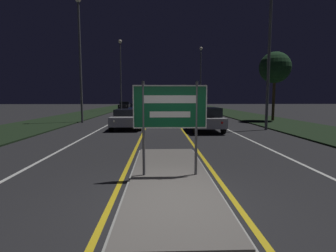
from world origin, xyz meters
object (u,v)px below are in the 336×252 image
(car_receding_0, at_px, (205,118))
(car_approaching_2, at_px, (125,106))
(streetlight_left_near, at_px, (80,48))
(streetlight_right_far, at_px, (201,71))
(car_receding_1, at_px, (191,111))
(car_receding_2, at_px, (179,108))
(car_approaching_1, at_px, (138,109))
(streetlight_left_far, at_px, (121,65))
(streetlight_right_near, at_px, (271,9))
(highway_sign, at_px, (170,111))
(car_approaching_0, at_px, (128,118))

(car_receding_0, xyz_separation_m, car_approaching_2, (-8.68, 28.02, -0.02))
(streetlight_left_near, distance_m, car_approaching_2, 23.11)
(streetlight_right_far, relative_size, car_receding_1, 2.10)
(streetlight_left_near, xyz_separation_m, car_receding_1, (9.54, 4.43, -5.25))
(streetlight_right_far, height_order, car_approaching_2, streetlight_right_far)
(car_receding_1, distance_m, car_receding_2, 9.98)
(streetlight_left_near, distance_m, streetlight_right_far, 24.31)
(car_receding_0, xyz_separation_m, car_approaching_1, (-5.29, 13.29, -0.01))
(streetlight_left_far, xyz_separation_m, car_approaching_1, (3.47, -11.22, -6.20))
(streetlight_right_near, height_order, car_approaching_1, streetlight_right_near)
(highway_sign, distance_m, car_receding_0, 10.15)
(streetlight_right_near, relative_size, car_receding_1, 2.36)
(car_receding_2, bearing_deg, streetlight_right_near, -78.10)
(car_receding_2, distance_m, car_approaching_0, 19.27)
(car_receding_1, relative_size, car_approaching_1, 1.15)
(streetlight_left_near, distance_m, streetlight_right_near, 14.38)
(highway_sign, xyz_separation_m, car_receding_0, (2.62, 9.76, -0.98))
(streetlight_left_near, relative_size, car_receding_2, 2.27)
(streetlight_left_near, distance_m, car_receding_0, 12.01)
(streetlight_right_near, distance_m, car_receding_2, 21.20)
(streetlight_right_far, bearing_deg, car_receding_2, -122.47)
(car_approaching_0, relative_size, car_approaching_2, 0.97)
(car_approaching_2, bearing_deg, car_receding_1, -63.66)
(highway_sign, height_order, streetlight_left_far, streetlight_left_far)
(car_receding_0, xyz_separation_m, car_receding_2, (-0.11, 19.94, -0.06))
(streetlight_right_near, xyz_separation_m, streetlight_right_far, (-0.26, 25.75, -1.15))
(streetlight_left_far, height_order, streetlight_right_near, streetlight_right_near)
(car_receding_0, bearing_deg, streetlight_left_near, 149.19)
(streetlight_right_near, distance_m, car_approaching_2, 31.24)
(car_receding_0, distance_m, car_receding_2, 19.94)
(car_receding_1, bearing_deg, car_approaching_1, 149.08)
(car_receding_0, height_order, car_receding_2, car_receding_0)
(streetlight_left_near, xyz_separation_m, car_receding_0, (9.28, -5.53, -5.25))
(car_approaching_1, bearing_deg, highway_sign, -83.40)
(streetlight_right_near, height_order, streetlight_right_far, streetlight_right_near)
(car_receding_1, height_order, car_approaching_0, car_receding_1)
(highway_sign, xyz_separation_m, car_receding_2, (2.51, 29.69, -1.04))
(highway_sign, xyz_separation_m, car_approaching_2, (-6.05, 37.78, -0.99))
(streetlight_left_far, height_order, car_approaching_0, streetlight_left_far)
(streetlight_left_near, distance_m, car_approaching_0, 8.03)
(streetlight_right_far, bearing_deg, highway_sign, -100.13)
(highway_sign, bearing_deg, streetlight_right_far, 79.87)
(highway_sign, distance_m, streetlight_left_near, 17.21)
(car_receding_0, relative_size, car_approaching_2, 1.09)
(car_receding_1, bearing_deg, streetlight_right_near, -68.73)
(car_approaching_0, bearing_deg, streetlight_left_near, 135.21)
(car_receding_1, bearing_deg, car_receding_2, 92.16)
(car_receding_1, bearing_deg, car_approaching_2, 116.34)
(streetlight_left_near, relative_size, car_approaching_0, 2.47)
(streetlight_left_far, distance_m, car_receding_0, 26.76)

